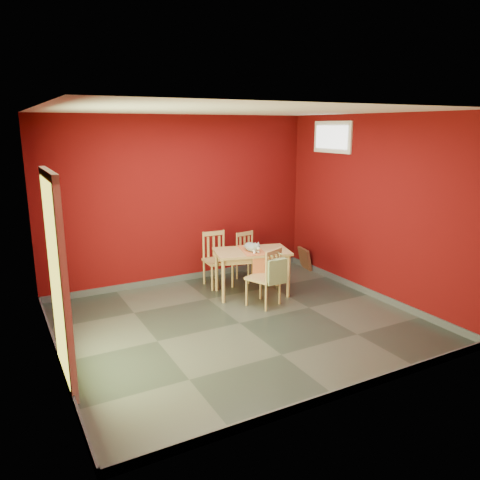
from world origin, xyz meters
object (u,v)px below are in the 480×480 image
chair_far_left (217,259)px  chair_far_right (249,256)px  dining_table (252,256)px  cat (252,245)px  picture_frame (305,259)px  tote_bag (277,271)px  chair_near (266,276)px

chair_far_left → chair_far_right: (0.61, 0.03, -0.04)m
dining_table → cat: cat is taller
chair_far_right → cat: cat is taller
dining_table → chair_far_left: size_ratio=1.41×
chair_far_right → picture_frame: (1.18, 0.03, -0.22)m
chair_far_left → tote_bag: (0.27, -1.34, 0.11)m
cat → picture_frame: size_ratio=0.92×
chair_far_left → cat: (0.26, -0.67, 0.34)m
dining_table → chair_far_right: size_ratio=1.55×
picture_frame → chair_far_right: bearing=-178.6°
chair_near → cat: cat is taller
chair_far_right → tote_bag: size_ratio=1.89×
tote_bag → cat: cat is taller
chair_far_right → tote_bag: tote_bag is taller
chair_far_left → chair_near: (0.22, -1.14, -0.01)m
dining_table → chair_near: size_ratio=1.44×
tote_bag → dining_table: bearing=88.8°
dining_table → chair_far_right: chair_far_right is taller
chair_far_right → cat: size_ratio=2.18×
chair_near → picture_frame: (1.56, 1.19, -0.25)m
chair_near → tote_bag: size_ratio=2.03×
chair_far_left → chair_far_right: size_ratio=1.10×
dining_table → tote_bag: 0.71m
dining_table → chair_near: (-0.07, -0.51, -0.17)m
tote_bag → picture_frame: (1.51, 1.39, -0.37)m
chair_near → dining_table: bearing=82.6°
chair_near → picture_frame: 1.98m
chair_near → cat: 0.59m
chair_far_left → tote_bag: bearing=-78.5°
chair_far_left → chair_near: bearing=-79.0°
chair_far_left → chair_near: chair_far_left is taller
chair_far_right → cat: (-0.35, -0.69, 0.38)m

